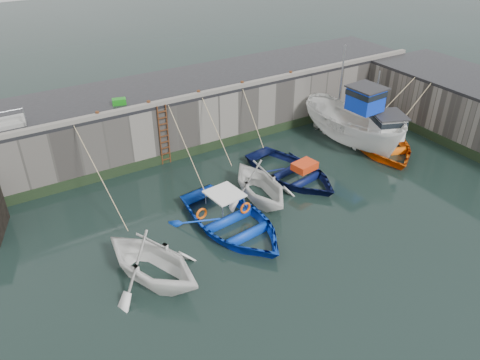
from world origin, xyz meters
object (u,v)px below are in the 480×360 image
boat_near_blue (232,228)px  bollard_d (242,84)px  ladder (164,136)px  boat_far_white (353,127)px  fish_crate (119,102)px  boat_near_navy (291,177)px  boat_far_orange (380,140)px  bollard_c (199,93)px  boat_near_white (153,278)px  boat_near_blacktrim (259,198)px  bollard_e (291,74)px  bollard_b (149,103)px  bollard_a (98,114)px

boat_near_blue → bollard_d: size_ratio=20.44×
ladder → boat_far_white: 10.23m
fish_crate → boat_near_navy: bearing=-28.1°
ladder → fish_crate: 2.71m
boat_far_orange → bollard_c: bearing=172.5°
boat_near_blue → fish_crate: 8.70m
boat_near_white → boat_near_navy: boat_near_white is taller
boat_near_blacktrim → fish_crate: bearing=126.1°
fish_crate → bollard_c: 3.97m
boat_far_orange → boat_near_white: bearing=-146.2°
boat_near_white → bollard_e: bearing=11.3°
ladder → boat_far_white: boat_far_white is taller
boat_near_blacktrim → bollard_b: size_ratio=14.77×
boat_near_navy → bollard_d: bearing=79.5°
boat_near_blacktrim → bollard_e: size_ratio=14.77×
boat_near_white → bollard_b: (3.35, 7.97, 3.30)m
ladder → boat_near_blue: bearing=-88.9°
boat_near_navy → bollard_e: (3.29, 4.82, 3.30)m
ladder → fish_crate: fish_crate is taller
boat_near_white → bollard_b: bollard_b is taller
boat_near_white → boat_far_orange: boat_far_orange is taller
boat_far_white → bollard_d: boat_far_white is taller
boat_near_blue → bollard_a: bollard_a is taller
boat_far_orange → bollard_b: 12.56m
ladder → bollard_a: (-3.00, 0.34, 1.71)m
boat_near_navy → bollard_b: 7.82m
boat_far_white → bollard_d: 6.48m
boat_far_orange → fish_crate: bearing=176.7°
boat_near_navy → boat_far_white: boat_far_white is taller
boat_near_white → fish_crate: (2.20, 8.94, 3.30)m
boat_near_blue → bollard_d: (4.67, 6.87, 3.30)m
boat_near_white → bollard_d: bollard_d is taller
boat_near_blacktrim → boat_near_white: bearing=-153.9°
boat_near_blacktrim → bollard_d: bollard_d is taller
bollard_b → boat_near_blue: bearing=-84.8°
boat_near_blacktrim → bollard_c: size_ratio=14.77×
fish_crate → bollard_d: size_ratio=2.33×
bollard_b → boat_near_blacktrim: bearing=-63.1°
boat_near_blue → bollard_e: (7.87, 6.87, 3.30)m
boat_far_white → boat_near_blacktrim: bearing=-169.9°
boat_near_navy → bollard_d: 5.84m
bollard_d → bollard_e: bearing=0.0°
boat_near_blacktrim → bollard_b: bollard_b is taller
boat_near_blacktrim → bollard_c: bollard_c is taller
boat_near_white → boat_near_blacktrim: (6.18, 2.39, 0.00)m
boat_near_navy → fish_crate: fish_crate is taller
boat_far_white → boat_near_navy: bearing=-171.5°
boat_near_white → fish_crate: size_ratio=6.70×
boat_near_blue → bollard_a: 8.24m
boat_near_navy → fish_crate: bearing=128.2°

